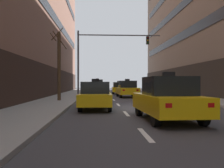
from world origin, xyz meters
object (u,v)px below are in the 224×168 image
Objects in this scene: taxi_driving_2 at (95,96)px; street_tree_0 at (59,65)px; taxi_driving_1 at (119,88)px; taxi_driving_4 at (97,86)px; traffic_signal_0 at (102,51)px; taxi_driving_0 at (127,89)px; pedestrian_1 at (183,87)px; taxi_driving_3 at (167,99)px.

taxi_driving_2 is 6.76m from street_tree_0.
taxi_driving_1 is 1.00× the size of taxi_driving_4.
taxi_driving_2 is 25.26m from taxi_driving_4.
taxi_driving_1 is 15.62m from street_tree_0.
taxi_driving_0 is at bearing -1.90° from traffic_signal_0.
taxi_driving_4 is 13.59m from traffic_signal_0.
street_tree_0 reaches higher than pedestrian_1.
taxi_driving_2 is (-3.17, -12.15, -0.08)m from taxi_driving_0.
pedestrian_1 is at bearing 27.83° from street_tree_0.
taxi_driving_0 is 13.49m from taxi_driving_4.
taxi_driving_2 is 2.48× the size of pedestrian_1.
taxi_driving_3 is at bearing -84.36° from taxi_driving_4.
taxi_driving_0 reaches higher than taxi_driving_1.
street_tree_0 reaches higher than taxi_driving_3.
taxi_driving_4 is (-2.92, 29.53, 0.16)m from taxi_driving_3.
taxi_driving_2 is 15.15m from pedestrian_1.
taxi_driving_3 is 0.81× the size of street_tree_0.
taxi_driving_0 is 16.42m from taxi_driving_3.
traffic_signal_0 is at bearing -106.70° from taxi_driving_1.
taxi_driving_2 is at bearing -62.90° from street_tree_0.
taxi_driving_0 is 9.10m from street_tree_0.
taxi_driving_3 is at bearing -90.91° from taxi_driving_0.
taxi_driving_2 is 0.72× the size of street_tree_0.
taxi_driving_1 is 10.11m from pedestrian_1.
traffic_signal_0 is (0.58, 12.24, 4.08)m from taxi_driving_2.
street_tree_0 is 3.46× the size of pedestrian_1.
traffic_signal_0 is at bearing 178.10° from taxi_driving_0.
taxi_driving_0 is 0.80× the size of street_tree_0.
taxi_driving_3 is at bearing -55.74° from taxi_driving_2.
taxi_driving_3 is (-0.26, -16.42, 0.01)m from taxi_driving_0.
taxi_driving_3 is at bearing -110.90° from pedestrian_1.
taxi_driving_1 is at bearing 128.03° from pedestrian_1.
taxi_driving_2 is 5.16m from taxi_driving_3.
taxi_driving_4 is at bearing 103.62° from taxi_driving_0.
taxi_driving_0 is 0.99× the size of taxi_driving_3.
taxi_driving_4 is at bearing 90.02° from taxi_driving_2.
taxi_driving_4 is at bearing 124.79° from pedestrian_1.
taxi_driving_1 is 1.02× the size of taxi_driving_2.
traffic_signal_0 is at bearing 178.94° from pedestrian_1.
traffic_signal_0 is 9.35m from pedestrian_1.
street_tree_0 reaches higher than taxi_driving_2.
taxi_driving_4 is (-2.93, 5.22, 0.22)m from taxi_driving_1.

